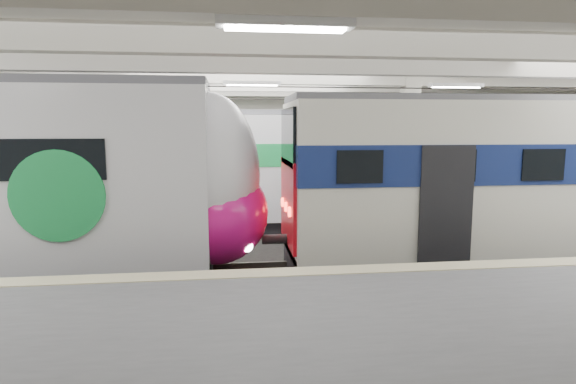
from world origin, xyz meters
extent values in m
cube|color=black|center=(0.00, 0.00, -0.05)|extent=(36.00, 24.00, 0.10)
cube|color=silver|center=(0.00, 0.00, 5.55)|extent=(36.00, 24.00, 0.20)
cube|color=beige|center=(0.00, 10.00, 2.75)|extent=(30.00, 0.10, 5.50)
cube|color=beige|center=(0.00, -10.00, 2.75)|extent=(30.00, 0.10, 5.50)
cube|color=beige|center=(0.00, -3.25, 1.11)|extent=(30.00, 0.50, 0.02)
cube|color=beige|center=(-3.00, 3.00, 2.75)|extent=(0.50, 0.50, 5.50)
cube|color=beige|center=(5.00, 3.00, 2.75)|extent=(0.50, 0.50, 5.50)
cube|color=beige|center=(0.00, 0.00, 5.25)|extent=(30.00, 18.00, 0.50)
cube|color=#59544C|center=(0.00, 0.00, 0.08)|extent=(30.00, 1.52, 0.16)
cube|color=#59544C|center=(0.00, 5.50, 0.08)|extent=(30.00, 1.52, 0.16)
cylinder|color=black|center=(0.00, 0.00, 4.70)|extent=(30.00, 0.03, 0.03)
cylinder|color=black|center=(0.00, 5.50, 4.70)|extent=(30.00, 0.03, 0.03)
cube|color=white|center=(0.00, -2.00, 4.92)|extent=(26.00, 8.40, 0.12)
ellipsoid|color=silver|center=(-1.14, 0.00, 2.56)|extent=(2.43, 3.00, 4.04)
ellipsoid|color=#C71071|center=(-1.02, 0.00, 1.65)|extent=(2.58, 3.06, 2.47)
cylinder|color=#1A9345|center=(-4.16, -1.56, 2.35)|extent=(1.90, 0.06, 1.90)
cube|color=beige|center=(7.57, 0.00, 2.42)|extent=(13.51, 2.96, 3.85)
cube|color=navy|center=(7.57, 0.00, 2.88)|extent=(13.55, 3.02, 0.94)
cube|color=#B50C18|center=(0.77, 0.00, 1.88)|extent=(0.08, 2.52, 2.11)
cube|color=black|center=(0.77, 0.00, 3.50)|extent=(0.08, 2.37, 1.38)
cube|color=#4C4C51|center=(7.57, 0.00, 4.43)|extent=(13.51, 2.31, 0.16)
cube|color=black|center=(7.57, 0.00, 0.35)|extent=(13.51, 2.07, 0.70)
cube|color=silver|center=(-3.86, 5.50, 2.32)|extent=(13.39, 2.73, 3.63)
cube|color=#1A9345|center=(-3.86, 5.50, 2.79)|extent=(13.43, 2.78, 0.76)
cube|color=#4C4C51|center=(-3.86, 5.50, 4.23)|extent=(13.38, 2.25, 0.16)
cube|color=black|center=(-3.86, 5.50, 0.30)|extent=(13.38, 2.44, 0.60)
camera|label=1|loc=(-0.67, -11.74, 3.78)|focal=30.00mm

